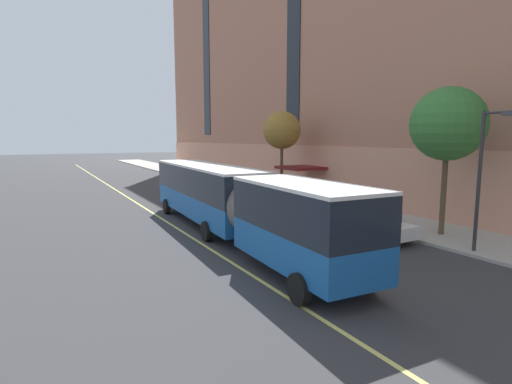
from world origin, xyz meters
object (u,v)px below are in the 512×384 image
city_bus (230,198)px  parked_car_red_1 (188,177)px  street_lamp (486,165)px  parked_car_white_0 (372,223)px  parked_car_red_2 (213,183)px  street_tree_mid_block (448,124)px  street_tree_far_uptown (282,131)px

city_bus → parked_car_red_1: 25.26m
street_lamp → parked_car_white_0: bearing=113.2°
parked_car_white_0 → street_lamp: 5.79m
parked_car_white_0 → street_lamp: street_lamp is taller
parked_car_red_2 → street_tree_mid_block: (3.34, -22.25, 4.96)m
city_bus → street_tree_far_uptown: bearing=46.8°
parked_car_red_1 → parked_car_white_0: bearing=-90.1°
parked_car_white_0 → parked_car_red_2: 20.74m
street_tree_mid_block → parked_car_white_0: bearing=155.8°
parked_car_white_0 → parked_car_red_2: size_ratio=0.96×
city_bus → street_tree_far_uptown: size_ratio=2.81×
street_tree_mid_block → street_tree_far_uptown: 15.29m
parked_car_red_1 → parked_car_red_2: same height
city_bus → parked_car_white_0: city_bus is taller
city_bus → street_lamp: size_ratio=3.30×
parked_car_white_0 → street_tree_far_uptown: (3.37, 13.77, 4.89)m
street_tree_mid_block → parked_car_red_1: bearing=96.4°
parked_car_red_2 → parked_car_white_0: bearing=-90.1°
city_bus → street_lamp: street_lamp is taller
city_bus → street_tree_far_uptown: 14.53m
street_tree_mid_block → street_lamp: (-1.45, -2.96, -1.82)m
city_bus → parked_car_red_2: 18.38m
parked_car_white_0 → street_tree_mid_block: size_ratio=0.62×
parked_car_red_2 → street_tree_far_uptown: street_tree_far_uptown is taller
parked_car_red_1 → city_bus: bearing=-104.5°
street_lamp → street_tree_far_uptown: bearing=85.4°
city_bus → parked_car_white_0: size_ratio=4.34×
city_bus → street_tree_far_uptown: (9.63, 10.26, 3.62)m
parked_car_red_1 → street_tree_far_uptown: 15.34m
parked_car_red_2 → street_tree_far_uptown: (3.34, -6.97, 4.89)m
street_tree_mid_block → street_tree_far_uptown: (0.00, 15.29, -0.07)m
parked_car_red_1 → parked_car_red_2: bearing=-90.2°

